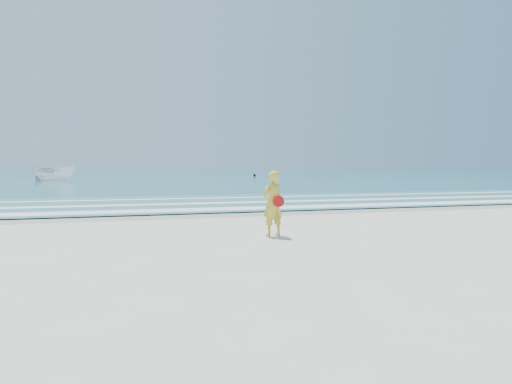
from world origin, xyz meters
name	(u,v)px	position (x,y,z in m)	size (l,w,h in m)	color
ground	(336,263)	(0.00, 0.00, 0.00)	(400.00, 400.00, 0.00)	silver
wet_sand	(213,214)	(0.00, 9.00, 0.00)	(400.00, 2.40, 0.00)	#B2A893
ocean	(112,173)	(0.00, 105.00, 0.02)	(400.00, 190.00, 0.04)	#19727F
shallow	(187,202)	(0.00, 14.00, 0.04)	(400.00, 10.00, 0.01)	#59B7AD
foam_near	(205,209)	(0.00, 10.30, 0.05)	(400.00, 1.40, 0.01)	white
foam_mid	(190,204)	(0.00, 13.20, 0.05)	(400.00, 0.90, 0.01)	white
foam_far	(178,199)	(0.00, 16.50, 0.05)	(400.00, 0.60, 0.01)	white
boat	(54,173)	(-7.69, 47.44, 0.94)	(1.75, 4.65, 1.79)	white
buoy	(254,175)	(19.24, 64.18, 0.24)	(0.41, 0.41, 0.41)	black
woman	(273,204)	(0.10, 3.39, 0.76)	(0.64, 0.52, 1.52)	gold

